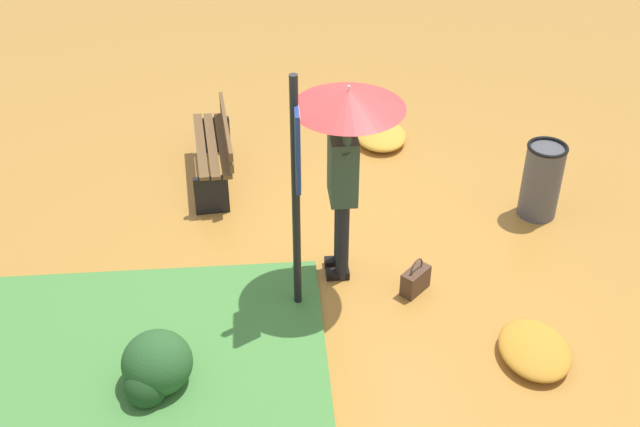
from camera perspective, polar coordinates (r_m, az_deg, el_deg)
name	(u,v)px	position (r m, az deg, el deg)	size (l,w,h in m)	color
ground_plane	(348,261)	(7.95, 2.01, -3.38)	(18.00, 18.00, 0.00)	#B27A33
person_with_umbrella	(346,135)	(6.88, 1.83, 5.57)	(0.96, 0.96, 2.04)	black
info_sign_post	(296,171)	(6.59, -1.67, 3.03)	(0.44, 0.07, 2.30)	black
handbag	(415,280)	(7.57, 6.74, -4.68)	(0.31, 0.31, 0.37)	#4C3323
park_bench	(216,149)	(9.01, -7.36, 4.53)	(1.40, 0.49, 0.75)	black
trash_bin	(542,180)	(8.67, 15.36, 2.27)	(0.42, 0.42, 0.83)	#4C4C51
shrub_cluster	(155,367)	(6.68, -11.55, -10.58)	(0.63, 0.57, 0.51)	#285628
leaf_pile_near_person	(534,350)	(7.15, 14.88, -9.26)	(0.75, 0.60, 0.16)	#C68428
leaf_pile_by_bench	(380,135)	(9.88, 4.28, 5.53)	(0.78, 0.62, 0.17)	gold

